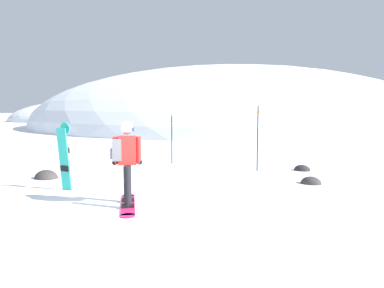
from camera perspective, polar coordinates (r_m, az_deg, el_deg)
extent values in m
plane|color=white|center=(7.14, -11.68, -10.55)|extent=(300.00, 300.00, 0.00)
ellipsoid|color=silver|center=(41.55, 5.12, 2.81)|extent=(43.92, 39.52, 13.15)
ellipsoid|color=silver|center=(64.44, -14.72, 3.61)|extent=(29.63, 26.67, 7.19)
cube|color=#D11E5B|center=(7.61, -10.06, -9.41)|extent=(1.11, 1.45, 0.02)
cylinder|color=#D11E5B|center=(8.36, -10.01, -8.04)|extent=(0.28, 0.28, 0.02)
cylinder|color=#D11E5B|center=(6.86, -10.11, -11.08)|extent=(0.28, 0.28, 0.02)
cube|color=black|center=(7.83, -10.05, -8.66)|extent=(0.29, 0.26, 0.06)
cube|color=black|center=(7.37, -10.08, -9.57)|extent=(0.29, 0.26, 0.06)
cylinder|color=black|center=(7.75, -10.10, -5.94)|extent=(0.15, 0.15, 0.82)
cylinder|color=black|center=(7.28, -10.13, -6.68)|extent=(0.15, 0.15, 0.82)
cube|color=red|center=(7.40, -10.20, -0.98)|extent=(0.42, 0.38, 0.58)
cylinder|color=red|center=(7.41, -11.98, -1.01)|extent=(0.18, 0.20, 0.57)
cylinder|color=red|center=(7.40, -8.42, -0.96)|extent=(0.18, 0.20, 0.57)
sphere|color=black|center=(7.48, -12.09, -2.88)|extent=(0.11, 0.11, 0.11)
sphere|color=black|center=(7.47, -8.25, -2.82)|extent=(0.11, 0.11, 0.11)
cube|color=slate|center=(7.40, -11.76, -0.86)|extent=(0.31, 0.33, 0.44)
cube|color=slate|center=(7.42, -12.52, -1.48)|extent=(0.16, 0.20, 0.20)
sphere|color=#9E7051|center=(7.36, -10.26, 2.30)|extent=(0.21, 0.21, 0.21)
sphere|color=silver|center=(7.36, -10.27, 2.54)|extent=(0.25, 0.25, 0.25)
cube|color=navy|center=(7.36, -9.25, 2.32)|extent=(0.12, 0.16, 0.08)
cube|color=#23B7A3|center=(9.21, -19.53, -2.31)|extent=(0.28, 0.17, 1.52)
cylinder|color=#23B7A3|center=(9.20, -19.37, 2.42)|extent=(0.28, 0.05, 0.28)
cube|color=black|center=(9.21, -19.45, -0.93)|extent=(0.25, 0.08, 0.15)
cube|color=black|center=(9.27, -19.36, -3.64)|extent=(0.25, 0.08, 0.15)
cylinder|color=black|center=(13.04, -3.20, 0.60)|extent=(0.04, 0.04, 1.69)
cylinder|color=orange|center=(13.00, -3.22, 3.52)|extent=(0.20, 0.20, 0.02)
cone|color=black|center=(12.99, -3.22, 4.49)|extent=(0.04, 0.04, 0.08)
cylinder|color=black|center=(11.62, 10.30, 0.78)|extent=(0.04, 0.04, 2.03)
cylinder|color=orange|center=(11.59, 10.38, 4.90)|extent=(0.20, 0.20, 0.02)
cone|color=black|center=(11.59, 10.39, 5.99)|extent=(0.04, 0.04, 0.08)
ellipsoid|color=#282628|center=(12.15, 16.96, -4.01)|extent=(0.52, 0.44, 0.36)
ellipsoid|color=#383333|center=(10.10, 18.25, -5.95)|extent=(0.54, 0.45, 0.37)
ellipsoid|color=#383333|center=(11.12, -22.00, -5.04)|extent=(0.69, 0.58, 0.48)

